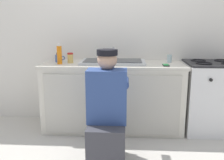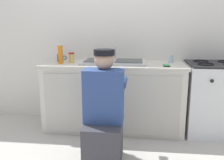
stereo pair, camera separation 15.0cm
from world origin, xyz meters
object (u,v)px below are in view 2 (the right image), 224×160
plumber_person (104,116)px  water_glass (171,59)px  soap_bottle_orange (61,55)px  sink_double_basin (114,62)px  coffee_mug (61,58)px  stove_range (212,98)px  condiment_jar (72,58)px  cell_phone (166,66)px  spice_bottle_red (60,56)px

plumber_person → water_glass: plumber_person is taller
water_glass → soap_bottle_orange: bearing=-170.8°
sink_double_basin → coffee_mug: 0.71m
stove_range → condiment_jar: (-1.76, -0.02, 0.48)m
soap_bottle_orange → cell_phone: (1.28, -0.04, -0.11)m
coffee_mug → sink_double_basin: bearing=-4.2°
sink_double_basin → plumber_person: 0.91m
condiment_jar → water_glass: (1.25, 0.13, -0.01)m
coffee_mug → condiment_jar: bearing=-22.7°
soap_bottle_orange → condiment_jar: bearing=40.4°
plumber_person → stove_range: bearing=33.1°
sink_double_basin → coffee_mug: size_ratio=6.35×
soap_bottle_orange → spice_bottle_red: bearing=109.4°
stove_range → cell_phone: 0.74m
coffee_mug → cell_phone: 1.35m
stove_range → plumber_person: size_ratio=0.81×
coffee_mug → soap_bottle_orange: 0.19m
sink_double_basin → plumber_person: size_ratio=0.72×
water_glass → stove_range: bearing=-12.2°
sink_double_basin → water_glass: size_ratio=8.00×
water_glass → cell_phone: bearing=-107.6°
condiment_jar → cell_phone: size_ratio=0.91×
stove_range → coffee_mug: coffee_mug is taller
soap_bottle_orange → water_glass: (1.36, 0.22, -0.06)m
cell_phone → stove_range: bearing=13.9°
sink_double_basin → soap_bottle_orange: (-0.65, -0.11, 0.09)m
stove_range → coffee_mug: bearing=178.4°
sink_double_basin → plumber_person: (-0.01, -0.81, -0.42)m
water_glass → spice_bottle_red: (-1.47, 0.08, 0.00)m
soap_bottle_orange → cell_phone: bearing=-1.6°
condiment_jar → water_glass: bearing=5.8°
spice_bottle_red → coffee_mug: bearing=-70.0°
soap_bottle_orange → water_glass: soap_bottle_orange is taller
sink_double_basin → stove_range: (1.23, -0.00, -0.43)m
stove_range → soap_bottle_orange: size_ratio=3.57×
sink_double_basin → soap_bottle_orange: 0.66m
plumber_person → coffee_mug: 1.19m
sink_double_basin → cell_phone: bearing=-13.3°
condiment_jar → spice_bottle_red: bearing=136.1°
stove_range → soap_bottle_orange: (-1.88, -0.11, 0.53)m
condiment_jar → spice_bottle_red: condiment_jar is taller
condiment_jar → stove_range: bearing=0.5°
cell_phone → water_glass: bearing=72.4°
soap_bottle_orange → water_glass: size_ratio=2.50×
water_glass → spice_bottle_red: bearing=176.8°
plumber_person → condiment_jar: size_ratio=8.63×
sink_double_basin → spice_bottle_red: 0.78m
plumber_person → condiment_jar: 1.06m
coffee_mug → spice_bottle_red: (-0.05, 0.14, 0.00)m
spice_bottle_red → stove_range: bearing=-5.6°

